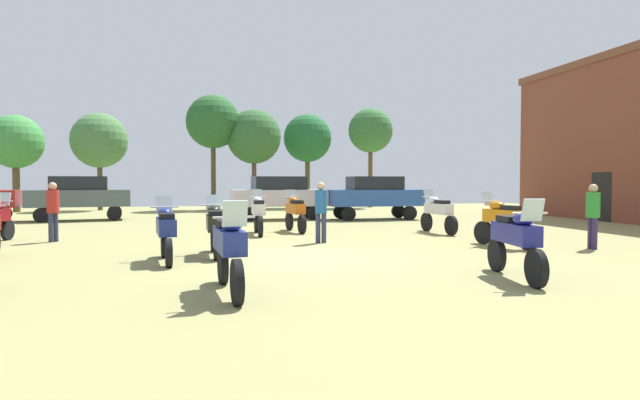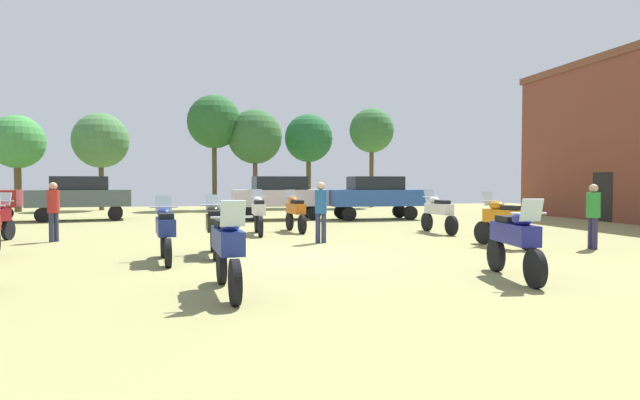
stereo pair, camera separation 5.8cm
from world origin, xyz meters
The scene contains 21 objects.
ground_plane centered at (0.00, 0.00, 0.01)m, with size 44.00×52.00×0.02m.
motorcycle_1 centered at (5.66, 4.45, 0.75)m, with size 0.62×2.26×1.49m.
motorcycle_2 centered at (-0.42, 5.24, 0.76)m, with size 0.62×2.19×1.51m.
motorcycle_3 centered at (-1.73, -3.80, 0.76)m, with size 0.62×2.29×1.50m.
motorcycle_5 centered at (-2.96, -0.21, 0.73)m, with size 0.65×2.11×1.44m.
motorcycle_7 centered at (0.94, 5.91, 0.74)m, with size 0.65×2.10×1.48m.
motorcycle_9 centered at (5.75, 0.53, 0.75)m, with size 0.79×2.17×1.49m.
motorcycle_10 centered at (-1.90, 0.57, 0.73)m, with size 0.62×2.10×1.44m.
motorcycle_11 centered at (3.39, -3.64, 0.75)m, with size 0.67×2.26×1.49m.
car_1 centered at (5.55, 11.04, 1.19)m, with size 4.31×1.83×2.00m.
car_2 centered at (-7.74, 13.22, 1.19)m, with size 4.52×2.43×2.00m.
car_4 centered at (1.17, 11.85, 1.19)m, with size 4.41×2.08×2.00m.
person_1 centered at (1.12, 2.52, 1.05)m, with size 0.42×0.42×1.76m.
person_2 centered at (7.79, -0.32, 1.01)m, with size 0.38×0.38×1.71m.
person_3 centered at (-6.49, 4.42, 1.04)m, with size 0.47×0.47×1.75m.
tree_2 centered at (8.83, 21.86, 5.22)m, with size 3.02×3.02×6.75m.
tree_3 centered at (-1.70, 21.32, 5.50)m, with size 3.35×3.35×7.19m.
tree_4 centered at (-8.52, 21.91, 4.28)m, with size 3.36×3.36×5.96m.
tree_5 centered at (0.85, 21.26, 4.62)m, with size 3.46×3.46×6.35m.
tree_6 centered at (-12.85, 20.89, 4.04)m, with size 3.07×3.07×5.59m.
tree_8 centered at (4.56, 22.44, 4.68)m, with size 3.24×3.24×6.31m.
Camera 2 is at (-2.00, -12.03, 1.80)m, focal length 29.09 mm.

